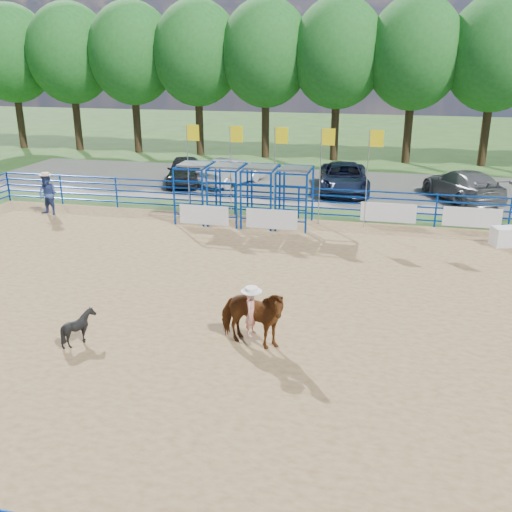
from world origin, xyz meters
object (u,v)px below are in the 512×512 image
at_px(car_a, 184,171).
at_px(car_c, 344,178).
at_px(horse_and_rider, 251,315).
at_px(car_d, 463,185).
at_px(spectator_cowboy, 48,194).
at_px(car_b, 232,172).
at_px(announcer_table, 510,236).
at_px(calf, 79,327).

bearing_deg(car_a, car_c, -15.12).
bearing_deg(horse_and_rider, car_d, 68.55).
xyz_separation_m(spectator_cowboy, car_b, (6.60, 8.34, -0.24)).
distance_m(horse_and_rider, car_a, 20.03).
distance_m(spectator_cowboy, car_a, 8.79).
bearing_deg(car_d, announcer_table, 73.49).
bearing_deg(horse_and_rider, spectator_cowboy, 139.85).
bearing_deg(spectator_cowboy, car_a, 64.01).
relative_size(spectator_cowboy, car_b, 0.43).
bearing_deg(calf, car_a, -6.94).
relative_size(calf, spectator_cowboy, 0.46).
bearing_deg(spectator_cowboy, horse_and_rider, -40.15).
bearing_deg(car_b, announcer_table, 171.15).
distance_m(calf, car_c, 19.74).
relative_size(announcer_table, car_c, 0.25).
height_order(announcer_table, car_b, car_b).
distance_m(announcer_table, calf, 16.64).
bearing_deg(car_c, car_a, 173.14).
height_order(announcer_table, calf, calf).
relative_size(announcer_table, car_b, 0.31).
distance_m(announcer_table, car_b, 15.97).
distance_m(horse_and_rider, calf, 4.49).
xyz_separation_m(spectator_cowboy, car_a, (3.85, 7.90, -0.22)).
xyz_separation_m(announcer_table, car_c, (-7.16, 7.90, 0.39)).
bearing_deg(calf, horse_and_rider, -97.54).
distance_m(calf, spectator_cowboy, 13.65).
relative_size(horse_and_rider, calf, 2.47).
height_order(car_a, car_b, car_a).
relative_size(announcer_table, car_d, 0.26).
bearing_deg(announcer_table, calf, -137.97).
bearing_deg(spectator_cowboy, announcer_table, -0.07).
xyz_separation_m(car_b, car_d, (12.54, -1.03, 0.04)).
height_order(announcer_table, horse_and_rider, horse_and_rider).
xyz_separation_m(horse_and_rider, car_d, (6.92, 17.61, -0.09)).
relative_size(horse_and_rider, car_c, 0.40).
relative_size(car_b, car_c, 0.82).
bearing_deg(car_d, car_c, -29.93).
bearing_deg(spectator_cowboy, calf, -54.97).
bearing_deg(announcer_table, car_a, 154.12).
height_order(horse_and_rider, car_d, horse_and_rider).
bearing_deg(car_d, spectator_cowboy, -3.79).
xyz_separation_m(announcer_table, car_a, (-16.34, 7.93, 0.39)).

